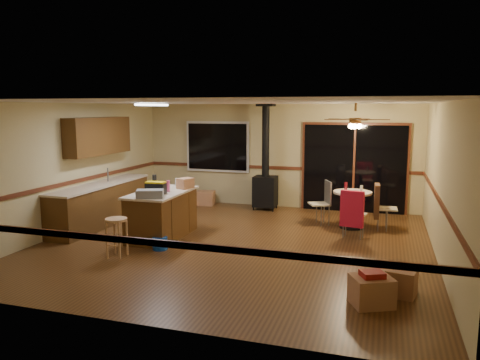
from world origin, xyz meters
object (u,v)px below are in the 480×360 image
at_px(toolbox_grey, 150,194).
at_px(chair_left, 324,198).
at_px(bar_stool, 117,238).
at_px(box_corner_a, 372,291).
at_px(blue_bucket, 160,243).
at_px(kitchen_island, 162,214).
at_px(dining_table, 352,203).
at_px(toolbox_black, 156,188).
at_px(box_corner_b, 399,282).
at_px(box_under_window, 205,198).
at_px(chair_near, 352,209).
at_px(wood_stove, 265,180).
at_px(chair_right, 378,201).

distance_m(toolbox_grey, chair_left, 3.82).
distance_m(bar_stool, box_corner_a, 4.25).
relative_size(blue_bucket, chair_left, 0.50).
distance_m(kitchen_island, dining_table, 3.93).
distance_m(toolbox_black, box_corner_b, 4.64).
relative_size(bar_stool, blue_bucket, 2.48).
relative_size(bar_stool, box_under_window, 1.46).
bearing_deg(bar_stool, toolbox_black, 81.27).
xyz_separation_m(kitchen_island, box_corner_b, (4.35, -1.66, -0.27)).
relative_size(chair_near, box_corner_a, 1.42).
distance_m(wood_stove, box_under_window, 1.71).
height_order(toolbox_grey, blue_bucket, toolbox_grey).
bearing_deg(box_under_window, dining_table, -18.85).
bearing_deg(dining_table, bar_stool, -139.13).
relative_size(chair_right, box_under_window, 1.53).
relative_size(toolbox_black, bar_stool, 0.55).
xyz_separation_m(chair_left, box_corner_b, (1.47, -3.61, -0.41)).
relative_size(dining_table, chair_near, 1.14).
distance_m(toolbox_black, blue_bucket, 1.09).
distance_m(toolbox_grey, dining_table, 4.20).
distance_m(kitchen_island, wood_stove, 3.33).
xyz_separation_m(blue_bucket, box_under_window, (-0.66, 3.88, 0.07)).
height_order(chair_left, box_under_window, chair_left).
distance_m(blue_bucket, chair_right, 4.53).
xyz_separation_m(bar_stool, box_corner_b, (4.52, -0.30, -0.15)).
bearing_deg(box_corner_a, chair_left, 105.48).
height_order(dining_table, chair_left, chair_left).
bearing_deg(blue_bucket, toolbox_grey, 151.15).
height_order(kitchen_island, dining_table, kitchen_island).
bearing_deg(chair_near, chair_right, 63.74).
relative_size(wood_stove, bar_stool, 3.78).
height_order(kitchen_island, box_under_window, kitchen_island).
relative_size(toolbox_black, box_under_window, 0.80).
xyz_separation_m(bar_stool, chair_left, (3.05, 3.30, 0.26)).
distance_m(chair_right, box_corner_b, 3.54).
bearing_deg(chair_right, blue_bucket, -144.47).
height_order(bar_stool, box_corner_b, bar_stool).
distance_m(chair_near, chair_right, 1.03).
height_order(chair_right, box_corner_a, chair_right).
bearing_deg(box_corner_b, dining_table, 104.00).
bearing_deg(box_under_window, wood_stove, -1.77).
distance_m(dining_table, box_corner_a, 3.98).
bearing_deg(toolbox_black, wood_stove, 68.60).
bearing_deg(kitchen_island, blue_bucket, -66.24).
bearing_deg(toolbox_black, dining_table, 30.42).
relative_size(kitchen_island, chair_near, 2.40).
xyz_separation_m(kitchen_island, wood_stove, (1.30, 3.05, 0.28)).
bearing_deg(wood_stove, blue_bucket, -104.07).
xyz_separation_m(kitchen_island, blue_bucket, (0.34, -0.78, -0.34)).
bearing_deg(bar_stool, wood_stove, 71.65).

